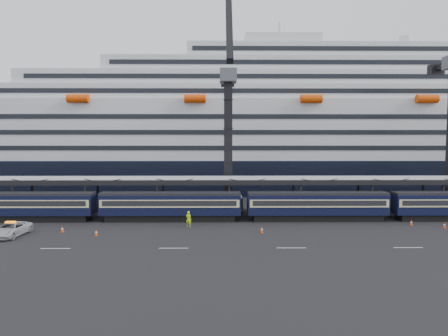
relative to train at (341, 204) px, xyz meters
The scene contains 12 objects.
ground 11.25m from the train, 65.06° to the right, with size 260.00×260.00×0.00m, color black.
train is the anchor object (origin of this frame).
canopy 6.85m from the train, 40.71° to the left, with size 130.00×6.25×5.53m.
cruise_ship 37.56m from the train, 84.34° to the left, with size 214.09×28.84×34.00m.
crane_dark_near 20.10m from the train, 150.76° to the left, with size 4.50×17.75×35.08m.
pickup_truck 41.54m from the train, 167.86° to the right, with size 2.62×5.68×1.58m, color #ADAFB5.
worker 21.05m from the train, 168.67° to the right, with size 0.75×0.49×2.05m, color #BCEC0C.
traffic_cone_a 36.19m from the train, 169.25° to the right, with size 0.39×0.39×0.78m.
traffic_cone_b 32.11m from the train, 164.66° to the right, with size 0.36×0.36×0.72m.
traffic_cone_c 13.85m from the train, 148.18° to the right, with size 0.38×0.38×0.76m.
traffic_cone_d 12.65m from the train, 22.78° to the right, with size 0.35×0.35×0.69m.
traffic_cone_e 8.95m from the train, 21.59° to the right, with size 0.35×0.35×0.70m.
Camera 1 is at (-21.25, -43.95, 10.99)m, focal length 32.00 mm.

